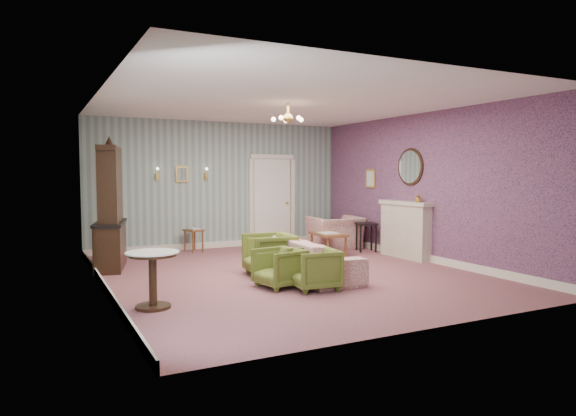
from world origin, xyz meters
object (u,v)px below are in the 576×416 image
olive_chair_c (269,252)px  dresser (110,204)px  pedestal_table (153,280)px  wingback_chair (336,227)px  olive_chair_a (314,267)px  side_table_black (366,237)px  sofa_chintz (312,251)px  coffee_table (328,244)px  olive_chair_b (279,266)px  fireplace (405,230)px

olive_chair_c → dresser: bearing=-123.9°
olive_chair_c → pedestal_table: 2.56m
wingback_chair → olive_chair_a: bearing=58.8°
wingback_chair → side_table_black: 0.82m
sofa_chintz → dresser: size_ratio=0.93×
pedestal_table → dresser: bearing=91.8°
sofa_chintz → olive_chair_c: bearing=56.1°
olive_chair_c → coffee_table: (2.00, 1.39, -0.16)m
olive_chair_b → coffee_table: (2.25, 2.30, -0.09)m
olive_chair_a → olive_chair_c: bearing=-166.5°
wingback_chair → pedestal_table: 5.97m
coffee_table → pedestal_table: (-4.22, -2.68, 0.13)m
sofa_chintz → fireplace: 2.73m
side_table_black → dresser: bearing=175.4°
olive_chair_a → pedestal_table: size_ratio=0.92×
pedestal_table → sofa_chintz: bearing=16.9°
dresser → wingback_chair: bearing=16.8°
fireplace → pedestal_table: bearing=-163.1°
dresser → pedestal_table: size_ratio=3.18×
olive_chair_b → dresser: (-2.07, 2.75, 0.84)m
olive_chair_c → sofa_chintz: 0.73m
olive_chair_a → dresser: dresser is taller
coffee_table → olive_chair_b: bearing=-134.4°
olive_chair_b → olive_chair_c: 0.95m
olive_chair_c → fireplace: 3.22m
side_table_black → coffee_table: bearing=-178.8°
dresser → pedestal_table: bearing=-75.0°
fireplace → wingback_chair: bearing=106.6°
dresser → coffee_table: bearing=7.3°
fireplace → olive_chair_c: bearing=-173.6°
olive_chair_b → fireplace: 3.68m
olive_chair_a → dresser: size_ratio=0.29×
sofa_chintz → side_table_black: bearing=-49.5°
olive_chair_a → fireplace: (3.05, 1.63, 0.24)m
olive_chair_c → fireplace: fireplace is taller
dresser → coffee_table: dresser is taller
olive_chair_c → wingback_chair: (2.66, 2.15, 0.10)m
olive_chair_b → dresser: bearing=-153.5°
side_table_black → olive_chair_a: bearing=-136.5°
dresser → fireplace: 5.74m
sofa_chintz → side_table_black: 3.03m
olive_chair_c → dresser: (-2.32, 1.84, 0.78)m
olive_chair_a → sofa_chintz: bearing=159.4°
sofa_chintz → wingback_chair: bearing=-35.9°
olive_chair_b → pedestal_table: bearing=-89.6°
dresser → side_table_black: size_ratio=3.66×
dresser → olive_chair_c: bearing=-25.3°
coffee_table → dresser: bearing=174.1°
wingback_chair → fireplace: 1.88m
dresser → pedestal_table: 3.23m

